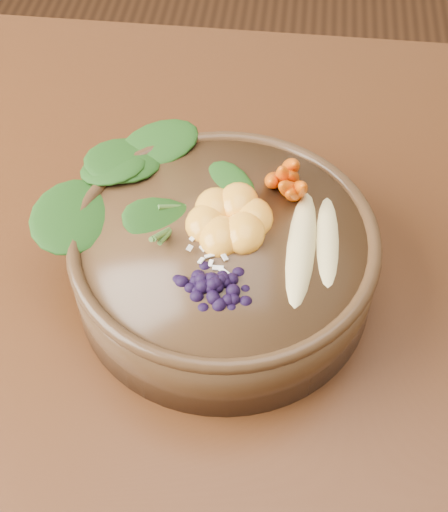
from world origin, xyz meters
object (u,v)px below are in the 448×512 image
Objects in this scene: banana_halves at (316,234)px; blueberry_pile at (216,272)px; stoneware_bowl at (224,262)px; mandarin_cluster at (229,210)px; kale_heap at (188,168)px; carrot_cluster at (292,153)px.

banana_halves is 1.21× the size of blueberry_pile.
stoneware_bowl is 3.15× the size of mandarin_cluster.
banana_halves is (0.14, -0.07, -0.01)m from kale_heap.
mandarin_cluster is at bearing -44.94° from kale_heap.
mandarin_cluster is at bearing -129.81° from carrot_cluster.
kale_heap reaches higher than blueberry_pile.
banana_halves is 1.76× the size of mandarin_cluster.
mandarin_cluster reaches higher than banana_halves.
mandarin_cluster is (0.05, -0.05, -0.01)m from kale_heap.
carrot_cluster reaches higher than stoneware_bowl.
carrot_cluster is 0.60× the size of blueberry_pile.
carrot_cluster is (0.06, 0.08, 0.09)m from stoneware_bowl.
kale_heap is 0.14m from blueberry_pile.
blueberry_pile is at bearing -109.55° from carrot_cluster.
banana_halves is at bearing -66.94° from carrot_cluster.
blueberry_pile reaches higher than mandarin_cluster.
kale_heap is 0.11m from carrot_cluster.
carrot_cluster reaches higher than banana_halves.
carrot_cluster is at bearing 47.04° from mandarin_cluster.
kale_heap is 2.38× the size of carrot_cluster.
stoneware_bowl is 3.62× the size of carrot_cluster.
carrot_cluster is at bearing 7.36° from kale_heap.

